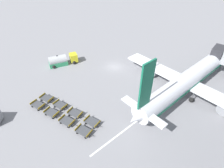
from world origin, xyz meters
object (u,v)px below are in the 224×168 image
at_px(airplane, 189,79).
at_px(fuel_tanker_secondary, 61,60).
at_px(baggage_dolly_row_mid_a_col_d, 92,122).
at_px(baggage_dolly_row_near_col_a, 38,105).
at_px(baggage_dolly_row_mid_a_col_a, 47,98).
at_px(baggage_dolly_row_mid_a_col_b, 60,105).
at_px(baggage_dolly_row_near_col_b, 52,113).
at_px(baggage_dolly_row_near_col_c, 67,121).
at_px(baggage_dolly_row_mid_a_col_c, 75,113).
at_px(baggage_dolly_row_near_col_d, 84,131).

xyz_separation_m(airplane, fuel_tanker_secondary, (-28.81, -13.48, -1.73)).
xyz_separation_m(fuel_tanker_secondary, baggage_dolly_row_mid_a_col_d, (21.46, -7.30, -0.79)).
height_order(airplane, baggage_dolly_row_near_col_a, airplane).
relative_size(airplane, baggage_dolly_row_mid_a_col_d, 11.03).
distance_m(baggage_dolly_row_mid_a_col_a, baggage_dolly_row_mid_a_col_b, 3.83).
relative_size(baggage_dolly_row_mid_a_col_a, baggage_dolly_row_mid_a_col_b, 1.00).
bearing_deg(baggage_dolly_row_mid_a_col_b, baggage_dolly_row_near_col_b, -75.01).
distance_m(baggage_dolly_row_near_col_a, baggage_dolly_row_near_col_b, 3.88).
bearing_deg(airplane, baggage_dolly_row_mid_a_col_d, -109.47).
bearing_deg(baggage_dolly_row_near_col_c, baggage_dolly_row_mid_a_col_c, 104.19).
height_order(baggage_dolly_row_near_col_b, baggage_dolly_row_mid_a_col_c, same).
bearing_deg(baggage_dolly_row_near_col_a, baggage_dolly_row_near_col_c, 13.13).
bearing_deg(baggage_dolly_row_near_col_c, airplane, 65.92).
height_order(baggage_dolly_row_mid_a_col_a, baggage_dolly_row_mid_a_col_c, same).
height_order(baggage_dolly_row_near_col_a, baggage_dolly_row_near_col_b, same).
relative_size(airplane, baggage_dolly_row_near_col_c, 11.00).
bearing_deg(baggage_dolly_row_mid_a_col_a, baggage_dolly_row_mid_a_col_b, 13.49).
bearing_deg(baggage_dolly_row_near_col_b, fuel_tanker_secondary, 141.99).
distance_m(baggage_dolly_row_mid_a_col_b, baggage_dolly_row_mid_a_col_d, 7.86).
bearing_deg(fuel_tanker_secondary, baggage_dolly_row_near_col_a, -48.82).
relative_size(airplane, baggage_dolly_row_near_col_a, 11.01).
height_order(airplane, baggage_dolly_row_mid_a_col_b, airplane).
height_order(baggage_dolly_row_near_col_d, baggage_dolly_row_mid_a_col_d, same).
distance_m(fuel_tanker_secondary, baggage_dolly_row_near_col_d, 24.00).
xyz_separation_m(baggage_dolly_row_mid_a_col_b, baggage_dolly_row_mid_a_col_c, (3.81, 0.81, 0.00)).
bearing_deg(fuel_tanker_secondary, baggage_dolly_row_mid_a_col_b, -33.15).
height_order(fuel_tanker_secondary, baggage_dolly_row_near_col_d, fuel_tanker_secondary).
distance_m(baggage_dolly_row_near_col_c, baggage_dolly_row_mid_a_col_c, 2.24).
bearing_deg(baggage_dolly_row_near_col_d, airplane, 73.54).
relative_size(baggage_dolly_row_near_col_a, baggage_dolly_row_mid_a_col_c, 1.00).
relative_size(fuel_tanker_secondary, baggage_dolly_row_mid_a_col_a, 2.34).
distance_m(baggage_dolly_row_near_col_d, baggage_dolly_row_mid_a_col_b, 8.22).
height_order(airplane, fuel_tanker_secondary, airplane).
height_order(baggage_dolly_row_near_col_b, baggage_dolly_row_mid_a_col_d, same).
xyz_separation_m(baggage_dolly_row_near_col_c, baggage_dolly_row_mid_a_col_d, (3.31, 3.06, 0.00)).
relative_size(fuel_tanker_secondary, baggage_dolly_row_near_col_a, 2.34).
relative_size(baggage_dolly_row_near_col_b, baggage_dolly_row_mid_a_col_b, 1.00).
bearing_deg(fuel_tanker_secondary, baggage_dolly_row_mid_a_col_d, -18.80).
bearing_deg(airplane, baggage_dolly_row_near_col_b, -120.25).
height_order(airplane, baggage_dolly_row_mid_a_col_a, airplane).
bearing_deg(baggage_dolly_row_mid_a_col_c, baggage_dolly_row_near_col_c, -75.81).
xyz_separation_m(baggage_dolly_row_near_col_d, baggage_dolly_row_mid_a_col_c, (-4.39, 1.39, 0.00)).
distance_m(baggage_dolly_row_near_col_a, baggage_dolly_row_mid_a_col_a, 2.29).
relative_size(baggage_dolly_row_near_col_a, baggage_dolly_row_near_col_b, 1.00).
bearing_deg(baggage_dolly_row_mid_a_col_a, baggage_dolly_row_mid_a_col_c, 12.77).
bearing_deg(fuel_tanker_secondary, airplane, 25.08).
height_order(airplane, baggage_dolly_row_near_col_b, airplane).
height_order(baggage_dolly_row_mid_a_col_c, baggage_dolly_row_mid_a_col_d, same).
distance_m(fuel_tanker_secondary, baggage_dolly_row_near_col_a, 16.13).
relative_size(baggage_dolly_row_mid_a_col_b, baggage_dolly_row_mid_a_col_d, 1.00).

